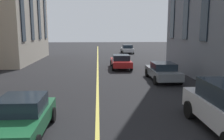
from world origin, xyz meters
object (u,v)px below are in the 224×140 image
(car_green_near, at_px, (21,117))
(car_red_far, at_px, (121,61))
(car_grey_mid, at_px, (163,71))
(car_silver_parked_b, at_px, (127,49))

(car_green_near, distance_m, car_red_far, 15.63)
(car_green_near, distance_m, car_grey_mid, 11.71)
(car_silver_parked_b, bearing_deg, car_grey_mid, 180.00)
(car_red_far, bearing_deg, car_grey_mid, -156.27)
(car_grey_mid, distance_m, car_red_far, 6.44)
(car_red_far, height_order, car_silver_parked_b, car_silver_parked_b)
(car_red_far, relative_size, car_silver_parked_b, 1.13)
(car_silver_parked_b, bearing_deg, car_green_near, 165.93)
(car_grey_mid, xyz_separation_m, car_red_far, (5.90, 2.59, 0.00))
(car_green_near, relative_size, car_red_far, 0.89)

